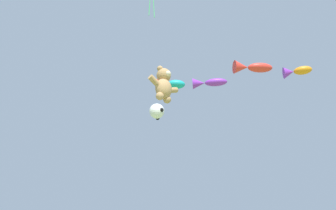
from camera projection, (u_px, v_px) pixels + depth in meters
teddy_bear_kite at (164, 84)px, 13.87m from camera, size 2.04×0.90×2.07m
soccer_ball_kite at (157, 111)px, 12.69m from camera, size 0.81×0.81×0.74m
fish_kite_teal at (169, 84)px, 16.15m from camera, size 1.74×1.69×0.79m
fish_kite_violet at (207, 83)px, 16.48m from camera, size 1.84×2.07×0.70m
fish_kite_crimson at (251, 67)px, 16.32m from camera, size 2.31×2.15×0.84m
fish_kite_tangerine at (296, 71)px, 16.56m from camera, size 1.43×1.78×0.75m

